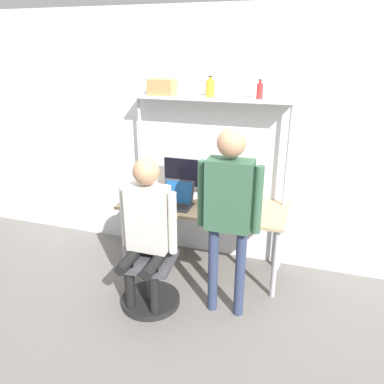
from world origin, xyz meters
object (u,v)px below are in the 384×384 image
object	(u,v)px
person_standing	(229,202)
bottle_amber	(210,88)
bottle_red	(260,91)
monitor	(190,175)
laptop	(177,199)
cell_phone	(204,209)
office_chair	(151,274)
person_seated	(147,223)
storage_box	(162,87)

from	to	relation	value
person_standing	bottle_amber	xyz separation A→B (m)	(-0.42, 0.87, 0.82)
bottle_red	bottle_amber	bearing A→B (deg)	180.00
monitor	bottle_red	bearing A→B (deg)	2.71
laptop	cell_phone	bearing A→B (deg)	-5.30
monitor	cell_phone	bearing A→B (deg)	-51.52
monitor	laptop	xyz separation A→B (m)	(-0.04, -0.29, -0.17)
monitor	laptop	size ratio (longest dim) A/B	1.84
monitor	office_chair	bearing A→B (deg)	-95.72
monitor	office_chair	size ratio (longest dim) A/B	0.64
monitor	laptop	bearing A→B (deg)	-98.19
cell_phone	person_seated	distance (m)	0.72
cell_phone	bottle_red	size ratio (longest dim) A/B	0.82
monitor	office_chair	distance (m)	1.15
monitor	office_chair	xyz separation A→B (m)	(-0.09, -0.91, -0.71)
laptop	bottle_red	distance (m)	1.34
office_chair	bottle_red	distance (m)	2.03
office_chair	bottle_red	bearing A→B (deg)	50.17
monitor	storage_box	distance (m)	0.96
office_chair	bottle_amber	distance (m)	1.90
office_chair	person_standing	bearing A→B (deg)	5.35
laptop	person_standing	distance (m)	0.90
cell_phone	person_seated	bearing A→B (deg)	-118.24
monitor	person_seated	bearing A→B (deg)	-95.22
person_standing	storage_box	size ratio (longest dim) A/B	6.38
person_standing	bottle_amber	size ratio (longest dim) A/B	8.32
laptop	bottle_red	xyz separation A→B (m)	(0.73, 0.32, 1.08)
bottle_red	storage_box	size ratio (longest dim) A/B	0.68
monitor	cell_phone	world-z (taller)	monitor
storage_box	monitor	bearing A→B (deg)	-6.01
cell_phone	person_standing	xyz separation A→B (m)	(0.37, -0.52, 0.33)
monitor	person_standing	world-z (taller)	person_standing
laptop	cell_phone	world-z (taller)	laptop
office_chair	bottle_amber	size ratio (longest dim) A/B	4.56
laptop	office_chair	world-z (taller)	laptop
storage_box	cell_phone	bearing A→B (deg)	-31.90
laptop	person_seated	size ratio (longest dim) A/B	0.23
monitor	person_seated	xyz separation A→B (m)	(-0.09, -0.95, -0.15)
office_chair	storage_box	world-z (taller)	storage_box
bottle_amber	bottle_red	world-z (taller)	bottle_amber
storage_box	person_standing	bearing A→B (deg)	-43.11
laptop	storage_box	distance (m)	1.16
person_seated	storage_box	world-z (taller)	storage_box
office_chair	person_standing	distance (m)	1.08
person_standing	bottle_red	distance (m)	1.19
office_chair	bottle_red	size ratio (longest dim) A/B	5.12
person_seated	monitor	bearing A→B (deg)	84.78
bottle_amber	office_chair	bearing A→B (deg)	-107.47
office_chair	storage_box	distance (m)	1.89
office_chair	cell_phone	bearing A→B (deg)	59.62
bottle_amber	laptop	bearing A→B (deg)	-127.26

